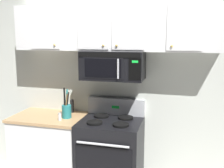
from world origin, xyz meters
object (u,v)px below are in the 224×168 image
at_px(over_range_microwave, 113,65).
at_px(pepper_mill, 72,106).
at_px(stove_range, 111,154).
at_px(utensil_crock_teal, 67,110).
at_px(salt_shaker, 60,117).

xyz_separation_m(over_range_microwave, pepper_mill, (-0.60, 0.11, -0.59)).
relative_size(stove_range, over_range_microwave, 1.47).
bearing_deg(utensil_crock_teal, over_range_microwave, 13.04).
height_order(over_range_microwave, utensil_crock_teal, over_range_microwave).
bearing_deg(pepper_mill, over_range_microwave, -10.24).
relative_size(stove_range, utensil_crock_teal, 2.89).
relative_size(stove_range, salt_shaker, 11.42).
xyz_separation_m(over_range_microwave, utensil_crock_teal, (-0.58, -0.13, -0.57)).
bearing_deg(salt_shaker, utensil_crock_teal, 74.58).
relative_size(utensil_crock_teal, pepper_mill, 2.21).
xyz_separation_m(over_range_microwave, salt_shaker, (-0.61, -0.26, -0.63)).
distance_m(stove_range, over_range_microwave, 1.11).
bearing_deg(pepper_mill, stove_range, -20.48).
bearing_deg(utensil_crock_teal, salt_shaker, -105.42).
relative_size(utensil_crock_teal, salt_shaker, 3.96).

